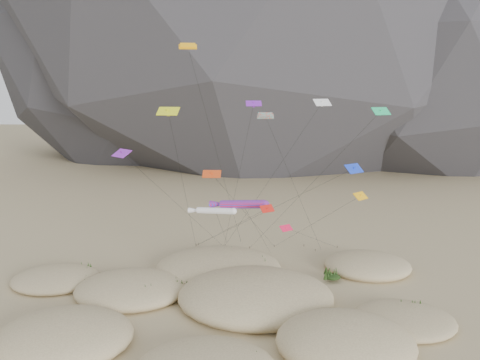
% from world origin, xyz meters
% --- Properties ---
extents(ground, '(500.00, 500.00, 0.00)m').
position_xyz_m(ground, '(0.00, 0.00, 0.00)').
color(ground, '#CCB789').
rests_on(ground, ground).
extents(dunes, '(51.09, 34.86, 4.16)m').
position_xyz_m(dunes, '(-2.08, 4.36, 0.76)').
color(dunes, '#CCB789').
rests_on(dunes, ground).
extents(dune_grass, '(41.41, 29.92, 1.51)m').
position_xyz_m(dune_grass, '(-0.20, 3.41, 0.85)').
color(dune_grass, black).
rests_on(dune_grass, ground).
extents(kite_stakes, '(21.65, 2.19, 0.30)m').
position_xyz_m(kite_stakes, '(1.96, 24.00, 0.15)').
color(kite_stakes, '#3F2D1E').
rests_on(kite_stakes, ground).
extents(rainbow_tube_kite, '(7.80, 14.69, 11.51)m').
position_xyz_m(rainbow_tube_kite, '(-0.75, 8.52, 10.68)').
color(rainbow_tube_kite, '#DF1743').
rests_on(rainbow_tube_kite, ground).
extents(white_tube_kite, '(5.98, 17.83, 10.35)m').
position_xyz_m(white_tube_kite, '(-3.97, 9.10, 9.72)').
color(white_tube_kite, white).
rests_on(white_tube_kite, ground).
extents(orange_parafoil, '(7.44, 11.06, 29.39)m').
position_xyz_m(orange_parafoil, '(-7.48, 16.29, 28.46)').
color(orange_parafoil, orange).
rests_on(orange_parafoil, ground).
extents(multi_parafoil, '(9.77, 13.43, 21.13)m').
position_xyz_m(multi_parafoil, '(2.22, 10.58, 20.35)').
color(multi_parafoil, red).
rests_on(multi_parafoil, ground).
extents(delta_kites, '(32.53, 19.02, 22.44)m').
position_xyz_m(delta_kites, '(1.95, 11.52, 16.26)').
color(delta_kites, '#CFD616').
rests_on(delta_kites, ground).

